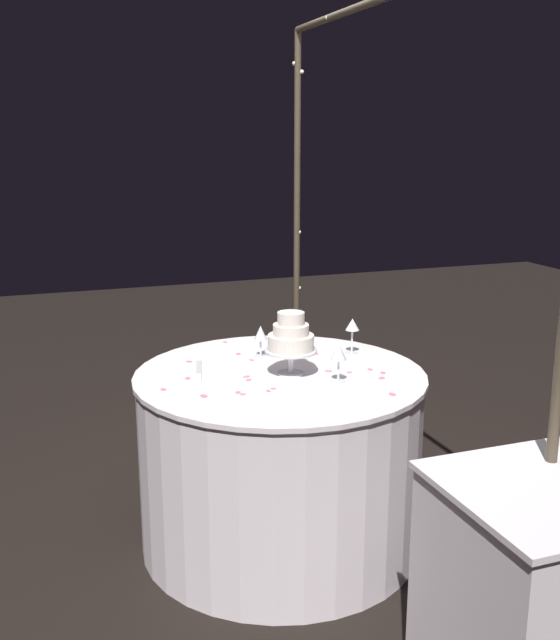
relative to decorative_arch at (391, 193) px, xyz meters
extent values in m
plane|color=black|center=(0.00, -0.50, -1.52)|extent=(12.00, 12.00, 0.00)
cylinder|color=#473D2D|center=(-1.10, 0.00, -0.37)|extent=(0.04, 0.04, 2.31)
sphere|color=#F9EAB2|center=(-1.09, 0.01, -0.62)|extent=(0.02, 0.02, 0.02)
sphere|color=#F9EAB2|center=(1.09, -0.02, -0.96)|extent=(0.02, 0.02, 0.02)
sphere|color=#F9EAB2|center=(-0.68, -0.01, 0.78)|extent=(0.02, 0.02, 0.02)
sphere|color=#F9EAB2|center=(-1.09, 0.01, -0.29)|extent=(0.02, 0.02, 0.02)
sphere|color=#F9EAB2|center=(1.10, -0.01, -1.12)|extent=(0.02, 0.02, 0.02)
sphere|color=#F9EAB2|center=(-1.08, 0.02, 0.57)|extent=(0.02, 0.02, 0.02)
sphere|color=#F9EAB2|center=(1.09, -0.02, -1.33)|extent=(0.02, 0.02, 0.02)
sphere|color=#F9EAB2|center=(-1.11, -0.01, 0.61)|extent=(0.02, 0.02, 0.02)
sphere|color=#F9EAB2|center=(1.09, 0.00, -0.54)|extent=(0.02, 0.02, 0.02)
cylinder|color=white|center=(0.00, -0.50, -1.14)|extent=(1.21, 1.21, 0.76)
cylinder|color=white|center=(0.00, -0.50, -0.75)|extent=(1.24, 1.24, 0.02)
cube|color=white|center=(1.24, -0.12, -1.15)|extent=(0.56, 0.56, 0.76)
cube|color=white|center=(1.24, -0.12, -0.76)|extent=(0.59, 0.59, 0.02)
cylinder|color=silver|center=(0.03, -0.46, -0.74)|extent=(0.11, 0.11, 0.01)
cylinder|color=silver|center=(0.03, -0.46, -0.69)|extent=(0.02, 0.02, 0.09)
cylinder|color=silver|center=(0.03, -0.46, -0.64)|extent=(0.22, 0.22, 0.01)
cylinder|color=silver|center=(0.03, -0.46, -0.60)|extent=(0.19, 0.19, 0.06)
cylinder|color=silver|center=(0.03, -0.46, -0.55)|extent=(0.15, 0.15, 0.05)
cylinder|color=silver|center=(0.03, -0.46, -0.50)|extent=(0.11, 0.11, 0.05)
cylinder|color=silver|center=(-0.16, -0.09, -0.74)|extent=(0.06, 0.06, 0.00)
cylinder|color=silver|center=(-0.16, -0.09, -0.68)|extent=(0.01, 0.01, 0.11)
cone|color=silver|center=(-0.16, -0.09, -0.60)|extent=(0.06, 0.06, 0.05)
cylinder|color=silver|center=(-0.26, -0.49, -0.74)|extent=(0.06, 0.06, 0.00)
cylinder|color=silver|center=(-0.26, -0.49, -0.70)|extent=(0.01, 0.01, 0.08)
cone|color=silver|center=(-0.26, -0.49, -0.63)|extent=(0.06, 0.06, 0.06)
cylinder|color=silver|center=(0.19, -0.31, -0.74)|extent=(0.06, 0.06, 0.00)
cylinder|color=silver|center=(0.19, -0.31, -0.69)|extent=(0.01, 0.01, 0.09)
cone|color=silver|center=(0.19, -0.31, -0.61)|extent=(0.06, 0.06, 0.07)
cube|color=silver|center=(-0.17, -0.81, -0.74)|extent=(0.22, 0.08, 0.01)
cube|color=white|center=(-0.03, -0.84, -0.74)|extent=(0.09, 0.04, 0.01)
ellipsoid|color=#EA6B84|center=(0.18, -0.59, -0.74)|extent=(0.03, 0.03, 0.00)
ellipsoid|color=#EA6B84|center=(0.21, -0.12, -0.74)|extent=(0.04, 0.04, 0.00)
ellipsoid|color=#EA6B84|center=(0.00, -0.65, -0.74)|extent=(0.02, 0.03, 0.00)
ellipsoid|color=#EA6B84|center=(-0.19, -0.30, -0.74)|extent=(0.04, 0.03, 0.00)
ellipsoid|color=#EA6B84|center=(0.04, -1.00, -0.74)|extent=(0.04, 0.03, 0.00)
ellipsoid|color=#EA6B84|center=(0.09, -0.22, -0.74)|extent=(0.03, 0.03, 0.00)
ellipsoid|color=#EA6B84|center=(0.04, -0.65, -0.74)|extent=(0.03, 0.04, 0.00)
ellipsoid|color=#EA6B84|center=(-0.21, -0.25, -0.74)|extent=(0.04, 0.04, 0.00)
ellipsoid|color=#EA6B84|center=(0.20, -0.62, -0.74)|extent=(0.03, 0.02, 0.00)
ellipsoid|color=#EA6B84|center=(0.15, -0.09, -0.74)|extent=(0.03, 0.03, 0.00)
ellipsoid|color=#EA6B84|center=(-0.06, -0.88, -0.74)|extent=(0.04, 0.03, 0.00)
ellipsoid|color=#EA6B84|center=(0.17, -0.87, -0.74)|extent=(0.04, 0.04, 0.00)
ellipsoid|color=#EA6B84|center=(0.40, -0.18, -0.74)|extent=(0.04, 0.03, 0.00)
ellipsoid|color=#EA6B84|center=(0.05, -0.29, -0.74)|extent=(0.04, 0.04, 0.00)
ellipsoid|color=#EA6B84|center=(0.20, -0.72, -0.74)|extent=(0.02, 0.03, 0.00)
ellipsoid|color=#EA6B84|center=(0.18, -0.73, -0.74)|extent=(0.03, 0.03, 0.00)
ellipsoid|color=#EA6B84|center=(0.09, -0.12, -0.74)|extent=(0.03, 0.02, 0.00)
ellipsoid|color=#EA6B84|center=(-0.55, -0.58, -0.74)|extent=(0.03, 0.03, 0.00)
ellipsoid|color=#EA6B84|center=(-0.33, -0.58, -0.74)|extent=(0.04, 0.03, 0.00)
ellipsoid|color=#EA6B84|center=(-0.29, -0.82, -0.74)|extent=(0.04, 0.04, 0.00)
ellipsoid|color=#EA6B84|center=(-0.22, -0.55, -0.74)|extent=(0.03, 0.03, 0.00)
camera|label=1|loc=(2.79, -1.50, 0.22)|focal=41.37mm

